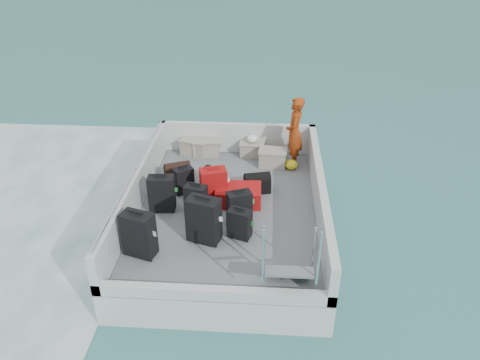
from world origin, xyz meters
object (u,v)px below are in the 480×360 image
(suitcase_4, at_px, (196,200))
(suitcase_2, at_px, (184,180))
(suitcase_6, at_px, (240,224))
(crate_0, at_px, (195,147))
(suitcase_0, at_px, (139,235))
(crate_2, at_px, (252,150))
(crate_3, at_px, (273,158))
(suitcase_5, at_px, (213,185))
(passenger, at_px, (294,132))
(crate_1, at_px, (206,147))
(suitcase_3, at_px, (204,220))
(suitcase_1, at_px, (162,194))
(suitcase_7, at_px, (239,207))
(suitcase_8, at_px, (238,195))

(suitcase_4, bearing_deg, suitcase_2, 130.18)
(suitcase_6, relative_size, crate_0, 0.92)
(suitcase_0, xyz_separation_m, suitcase_6, (1.60, 0.57, -0.12))
(crate_2, distance_m, crate_3, 0.65)
(suitcase_5, height_order, crate_3, suitcase_5)
(suitcase_4, distance_m, passenger, 2.83)
(suitcase_0, bearing_deg, passenger, 69.38)
(suitcase_4, distance_m, suitcase_6, 1.09)
(suitcase_6, relative_size, crate_3, 0.95)
(suitcase_5, relative_size, crate_1, 1.15)
(suitcase_3, xyz_separation_m, suitcase_6, (0.60, 0.13, -0.14))
(crate_1, xyz_separation_m, crate_2, (1.06, 0.00, -0.02))
(suitcase_0, distance_m, suitcase_5, 2.00)
(crate_3, bearing_deg, suitcase_1, -137.05)
(suitcase_5, xyz_separation_m, suitcase_7, (0.54, -0.66, -0.04))
(crate_3, bearing_deg, suitcase_8, -112.48)
(suitcase_3, height_order, suitcase_8, suitcase_3)
(crate_0, bearing_deg, suitcase_4, -80.93)
(suitcase_2, bearing_deg, suitcase_3, -101.09)
(crate_2, distance_m, passenger, 1.18)
(suitcase_1, relative_size, passenger, 0.45)
(suitcase_4, bearing_deg, crate_3, 69.27)
(suitcase_0, relative_size, crate_0, 1.33)
(suitcase_5, xyz_separation_m, crate_2, (0.66, 1.97, -0.19))
(suitcase_1, xyz_separation_m, suitcase_5, (0.93, 0.39, -0.01))
(suitcase_8, xyz_separation_m, passenger, (1.10, 1.66, 0.61))
(suitcase_8, bearing_deg, suitcase_3, 156.47)
(crate_0, height_order, crate_1, same)
(suitcase_2, distance_m, crate_3, 2.18)
(suitcase_8, relative_size, passenger, 0.56)
(suitcase_7, bearing_deg, suitcase_0, -166.96)
(suitcase_7, xyz_separation_m, crate_3, (0.60, 2.20, -0.13))
(suitcase_3, distance_m, suitcase_6, 0.63)
(suitcase_8, distance_m, crate_0, 2.32)
(suitcase_4, xyz_separation_m, suitcase_8, (0.76, 0.42, -0.13))
(suitcase_1, bearing_deg, suitcase_0, -97.57)
(crate_3, bearing_deg, crate_1, 164.33)
(suitcase_8, xyz_separation_m, crate_3, (0.65, 1.58, 0.00))
(suitcase_0, xyz_separation_m, suitcase_3, (1.00, 0.45, 0.02))
(crate_1, bearing_deg, suitcase_2, -97.61)
(suitcase_2, bearing_deg, crate_0, 58.43)
(passenger, bearing_deg, crate_3, -75.50)
(suitcase_1, relative_size, suitcase_6, 1.30)
(suitcase_2, height_order, suitcase_3, suitcase_3)
(suitcase_2, xyz_separation_m, crate_1, (0.23, 1.70, -0.09))
(suitcase_8, relative_size, crate_2, 1.67)
(suitcase_7, bearing_deg, suitcase_3, -153.55)
(crate_1, bearing_deg, suitcase_6, -72.45)
(suitcase_8, bearing_deg, suitcase_6, -176.33)
(suitcase_5, bearing_deg, crate_1, 84.79)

